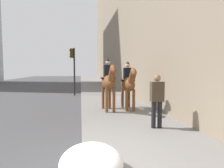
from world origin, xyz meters
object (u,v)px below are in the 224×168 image
Objects in this scene: mounted_horse_near at (109,81)px; mounted_horse_far at (128,83)px; pedestrian_greeting at (157,97)px; traffic_light_near_curb at (73,64)px.

mounted_horse_near reaches higher than mounted_horse_far.
mounted_horse_near is at bearing 25.42° from pedestrian_greeting.
traffic_light_near_curb is at bearing 21.32° from pedestrian_greeting.
traffic_light_near_curb is at bearing -168.22° from mounted_horse_near.
traffic_light_near_curb is (6.48, 2.72, 1.10)m from mounted_horse_far.
pedestrian_greeting is at bearing 17.77° from mounted_horse_near.
mounted_horse_far is at bearing 88.99° from mounted_horse_near.
mounted_horse_near is at bearing -87.16° from mounted_horse_far.
mounted_horse_far reaches higher than pedestrian_greeting.
mounted_horse_near is at bearing -164.60° from traffic_light_near_curb.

